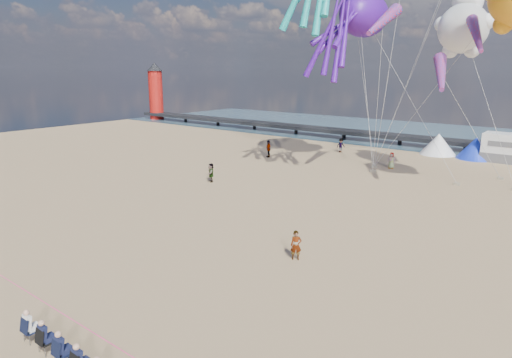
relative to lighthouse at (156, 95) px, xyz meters
name	(u,v)px	position (x,y,z in m)	size (l,w,h in m)	color
ground	(201,289)	(56.00, -44.00, -4.50)	(120.00, 120.00, 0.00)	tan
water	(487,140)	(56.00, 11.00, -4.48)	(120.00, 120.00, 0.00)	#345263
pier	(275,125)	(28.00, 0.00, -3.50)	(60.00, 3.00, 0.50)	black
lighthouse	(156,95)	(0.00, 0.00, 0.00)	(2.60, 2.60, 9.00)	#A5140F
tent_white	(438,144)	(54.00, -4.00, -3.30)	(4.00, 4.00, 2.40)	white
tent_blue	(476,148)	(58.00, -4.00, -3.30)	(4.00, 4.00, 2.40)	#1933CC
spectator_row	(63,347)	(56.19, -50.65, -3.85)	(6.10, 0.90, 1.30)	black
rope_line	(104,340)	(56.00, -49.00, -4.48)	(0.03, 0.03, 34.00)	#F2338C
standing_person	(296,245)	(57.52, -38.60, -3.72)	(0.57, 0.38, 1.57)	tan
beachgoer_0	(391,160)	(52.74, -14.40, -3.70)	(0.58, 0.38, 1.60)	#7F6659
beachgoer_2	(341,145)	(44.62, -9.62, -3.69)	(0.79, 0.62, 1.62)	#7F6659
beachgoer_3	(268,149)	(39.77, -17.30, -3.56)	(1.22, 0.70, 1.88)	#7F6659
beachgoer_4	(211,173)	(42.55, -29.33, -3.68)	(0.96, 0.40, 1.64)	#7F6659
sandbag_a	(373,171)	(52.06, -17.10, -4.39)	(0.50, 0.35, 0.22)	gray
sandbag_b	(457,184)	(59.73, -17.30, -4.39)	(0.50, 0.35, 0.22)	gray
sandbag_d	(500,178)	(62.19, -12.81, -4.39)	(0.50, 0.35, 0.22)	gray
sandbag_e	(374,167)	(51.33, -15.18, -4.39)	(0.50, 0.35, 0.22)	gray
kite_octopus_purple	(364,15)	(50.18, -16.93, 9.84)	(3.86, 9.00, 10.29)	#44108D
kite_panda	(463,29)	(58.60, -15.97, 8.30)	(4.83, 4.55, 6.82)	white
windsock_left	(383,21)	(53.80, -20.92, 8.80)	(1.10, 6.58, 6.58)	red
windsock_mid	(441,73)	(58.76, -21.31, 4.79)	(1.00, 5.25, 5.25)	red
windsock_right	(476,35)	(60.53, -19.65, 7.56)	(0.90, 5.32, 5.32)	red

